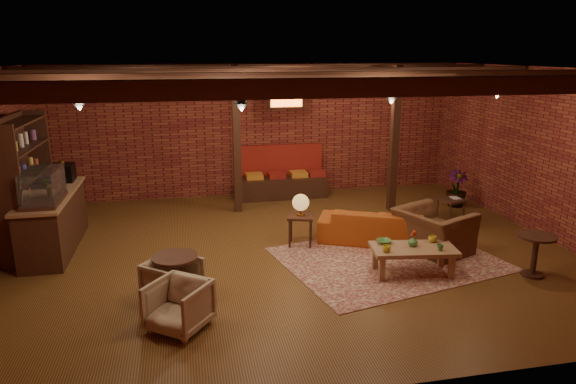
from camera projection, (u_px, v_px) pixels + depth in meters
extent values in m
plane|color=#402710|center=(288.00, 251.00, 9.22)|extent=(10.00, 10.00, 0.00)
cube|color=black|center=(288.00, 69.00, 8.37)|extent=(10.00, 8.00, 0.02)
cube|color=maroon|center=(255.00, 130.00, 12.57)|extent=(10.00, 0.02, 3.20)
cube|color=maroon|center=(370.00, 250.00, 5.02)|extent=(10.00, 0.02, 3.20)
cube|color=maroon|center=(544.00, 153.00, 9.77)|extent=(0.02, 8.00, 3.20)
cylinder|color=black|center=(271.00, 85.00, 9.98)|extent=(9.60, 0.12, 0.12)
cube|color=black|center=(237.00, 141.00, 11.14)|extent=(0.16, 0.16, 3.20)
cube|color=black|center=(394.00, 140.00, 11.23)|extent=(0.16, 0.16, 3.20)
imported|color=#337F33|center=(58.00, 181.00, 9.25)|extent=(0.35, 0.39, 0.30)
cube|color=orange|center=(286.00, 103.00, 11.64)|extent=(0.86, 0.06, 0.30)
cube|color=maroon|center=(388.00, 259.00, 8.87)|extent=(4.03, 3.41, 0.01)
imported|color=#A44716|center=(378.00, 226.00, 9.62)|extent=(2.35, 1.67, 0.64)
cube|color=#936844|center=(413.00, 249.00, 8.19)|extent=(1.41, 0.84, 0.06)
cube|color=#936844|center=(382.00, 269.00, 7.99)|extent=(0.09, 0.09, 0.39)
cube|color=#936844|center=(452.00, 267.00, 8.05)|extent=(0.09, 0.09, 0.39)
cube|color=#936844|center=(375.00, 258.00, 8.44)|extent=(0.09, 0.09, 0.39)
cube|color=#936844|center=(441.00, 256.00, 8.51)|extent=(0.09, 0.09, 0.39)
imported|color=gold|center=(387.00, 249.00, 7.98)|extent=(0.15, 0.15, 0.10)
imported|color=#46823B|center=(440.00, 247.00, 8.03)|extent=(0.12, 0.12, 0.10)
imported|color=gold|center=(432.00, 239.00, 8.39)|extent=(0.15, 0.15, 0.10)
imported|color=#46823B|center=(384.00, 241.00, 8.35)|extent=(0.26, 0.26, 0.06)
imported|color=#46823B|center=(413.00, 242.00, 8.21)|extent=(0.14, 0.14, 0.13)
sphere|color=#AB2D12|center=(413.00, 234.00, 8.18)|extent=(0.10, 0.10, 0.10)
cube|color=black|center=(301.00, 216.00, 9.41)|extent=(0.58, 0.58, 0.04)
cylinder|color=black|center=(300.00, 231.00, 9.48)|extent=(0.04, 0.04, 0.53)
cylinder|color=olive|center=(301.00, 215.00, 9.40)|extent=(0.15, 0.15, 0.02)
cylinder|color=olive|center=(301.00, 210.00, 9.38)|extent=(0.04, 0.04, 0.22)
sphere|color=gold|center=(301.00, 202.00, 9.34)|extent=(0.31, 0.31, 0.31)
cylinder|color=black|center=(175.00, 257.00, 7.26)|extent=(0.65, 0.65, 0.04)
cylinder|color=black|center=(176.00, 278.00, 7.35)|extent=(0.09, 0.09, 0.63)
cylinder|color=black|center=(177.00, 298.00, 7.43)|extent=(0.39, 0.39, 0.04)
imported|color=beige|center=(173.00, 279.00, 7.32)|extent=(0.91, 0.92, 0.69)
imported|color=beige|center=(178.00, 303.00, 6.57)|extent=(0.94, 0.93, 0.71)
imported|color=brown|center=(434.00, 224.00, 9.09)|extent=(1.18, 1.40, 1.04)
cube|color=black|center=(451.00, 200.00, 10.64)|extent=(0.58, 0.58, 0.04)
cylinder|color=black|center=(450.00, 212.00, 10.71)|extent=(0.04, 0.04, 0.48)
imported|color=black|center=(451.00, 198.00, 10.63)|extent=(0.23, 0.27, 0.02)
cylinder|color=black|center=(537.00, 236.00, 8.06)|extent=(0.58, 0.58, 0.04)
cylinder|color=black|center=(535.00, 256.00, 8.15)|extent=(0.09, 0.09, 0.64)
cylinder|color=black|center=(532.00, 274.00, 8.24)|extent=(0.35, 0.35, 0.04)
imported|color=#4C7F4C|center=(460.00, 153.00, 11.59)|extent=(1.57, 1.57, 2.53)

